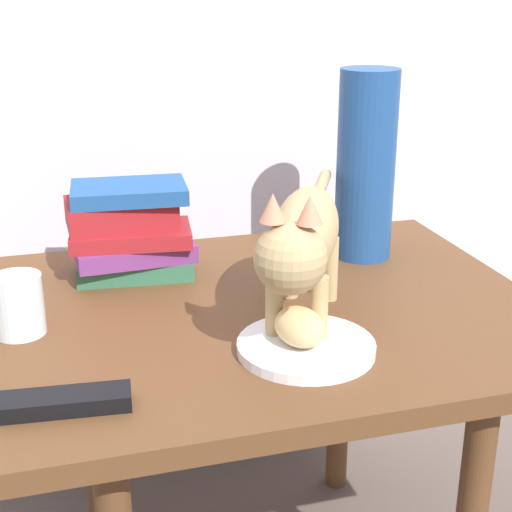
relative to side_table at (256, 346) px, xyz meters
The scene contains 8 objects.
side_table is the anchor object (origin of this frame).
plate 0.18m from the side_table, 81.92° to the right, with size 0.18×0.18×0.01m, color white.
bread_roll 0.20m from the side_table, 85.63° to the right, with size 0.08×0.06×0.05m, color #E0BC7A.
cat 0.22m from the side_table, 64.43° to the right, with size 0.25×0.44×0.23m.
book_stack 0.28m from the side_table, 132.19° to the left, with size 0.20×0.15×0.15m.
green_vase 0.37m from the side_table, 34.07° to the left, with size 0.10×0.10×0.32m, color navy.
candle_jar 0.36m from the side_table, behind, with size 0.07×0.07×0.08m.
tv_remote 0.37m from the side_table, 142.68° to the right, with size 0.15×0.04×0.02m, color black.
Camera 1 is at (-0.28, -1.01, 1.01)m, focal length 53.26 mm.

